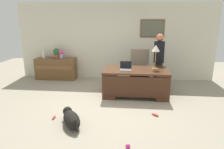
{
  "coord_description": "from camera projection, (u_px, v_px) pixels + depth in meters",
  "views": [
    {
      "loc": [
        0.64,
        -4.71,
        2.13
      ],
      "look_at": [
        0.13,
        0.3,
        0.75
      ],
      "focal_mm": 32.56,
      "sensor_mm": 36.0,
      "label": 1
    }
  ],
  "objects": [
    {
      "name": "ground_plane",
      "position": [
        106.0,
        106.0,
        5.14
      ],
      "size": [
        12.0,
        12.0,
        0.0
      ],
      "primitive_type": "plane",
      "color": "#9E937F"
    },
    {
      "name": "back_wall",
      "position": [
        115.0,
        41.0,
        7.28
      ],
      "size": [
        7.0,
        0.16,
        2.7
      ],
      "color": "beige",
      "rests_on": "ground_plane"
    },
    {
      "name": "desk",
      "position": [
        135.0,
        81.0,
        5.76
      ],
      "size": [
        1.8,
        0.99,
        0.76
      ],
      "color": "#4C2B19",
      "rests_on": "ground_plane"
    },
    {
      "name": "credenza",
      "position": [
        56.0,
        69.0,
        7.4
      ],
      "size": [
        1.44,
        0.5,
        0.77
      ],
      "color": "brown",
      "rests_on": "ground_plane"
    },
    {
      "name": "armchair",
      "position": [
        139.0,
        70.0,
        6.62
      ],
      "size": [
        0.6,
        0.59,
        1.18
      ],
      "color": "gray",
      "rests_on": "ground_plane"
    },
    {
      "name": "person_standing",
      "position": [
        159.0,
        60.0,
        6.34
      ],
      "size": [
        0.32,
        0.32,
        1.7
      ],
      "color": "#262323",
      "rests_on": "ground_plane"
    },
    {
      "name": "dog_lying",
      "position": [
        71.0,
        119.0,
        4.16
      ],
      "size": [
        0.61,
        0.75,
        0.3
      ],
      "color": "black",
      "rests_on": "ground_plane"
    },
    {
      "name": "laptop",
      "position": [
        126.0,
        68.0,
        5.67
      ],
      "size": [
        0.32,
        0.22,
        0.22
      ],
      "color": "#B2B5BA",
      "rests_on": "desk"
    },
    {
      "name": "desk_lamp",
      "position": [
        156.0,
        50.0,
        5.59
      ],
      "size": [
        0.22,
        0.22,
        0.68
      ],
      "color": "#9E8447",
      "rests_on": "desk"
    },
    {
      "name": "vase_with_flowers",
      "position": [
        61.0,
        53.0,
        7.23
      ],
      "size": [
        0.17,
        0.17,
        0.32
      ],
      "color": "#B89FD4",
      "rests_on": "credenza"
    },
    {
      "name": "vase_empty",
      "position": [
        43.0,
        54.0,
        7.31
      ],
      "size": [
        0.11,
        0.11,
        0.26
      ],
      "primitive_type": "cylinder",
      "color": "silver",
      "rests_on": "credenza"
    },
    {
      "name": "potted_plant",
      "position": [
        57.0,
        53.0,
        7.24
      ],
      "size": [
        0.24,
        0.24,
        0.36
      ],
      "color": "brown",
      "rests_on": "credenza"
    },
    {
      "name": "dog_toy_ball",
      "position": [
        128.0,
        146.0,
        3.44
      ],
      "size": [
        0.09,
        0.09,
        0.09
      ],
      "primitive_type": "sphere",
      "color": "#D8338C",
      "rests_on": "ground_plane"
    },
    {
      "name": "dog_toy_bone",
      "position": [
        155.0,
        115.0,
        4.61
      ],
      "size": [
        0.18,
        0.16,
        0.05
      ],
      "primitive_type": "ellipsoid",
      "rotation": [
        0.0,
        0.0,
        5.6
      ],
      "color": "#E53F33",
      "rests_on": "ground_plane"
    },
    {
      "name": "dog_toy_plush",
      "position": [
        54.0,
        117.0,
        4.49
      ],
      "size": [
        0.06,
        0.16,
        0.05
      ],
      "primitive_type": "ellipsoid",
      "rotation": [
        0.0,
        0.0,
        4.65
      ],
      "color": "#E53F33",
      "rests_on": "ground_plane"
    }
  ]
}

